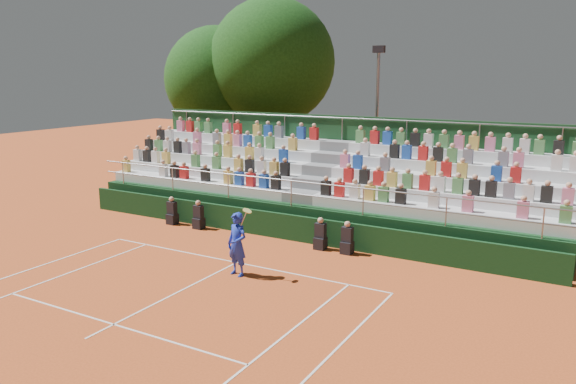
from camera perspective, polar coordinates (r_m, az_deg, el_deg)
The scene contains 8 objects.
ground at distance 19.19m, azimuth -5.22°, elevation -7.16°, with size 90.00×90.00×0.00m, color #C45120.
courtside_wall at distance 21.62m, azimuth -0.39°, elevation -3.52°, with size 20.00×0.15×1.00m, color black.
line_officials at distance 21.82m, azimuth -3.50°, elevation -3.46°, with size 8.46×0.40×1.19m.
grandstand at distance 24.25m, azimuth 3.45°, elevation -0.37°, with size 20.00×5.20×4.40m.
tennis_player at distance 17.75m, azimuth -5.18°, elevation -5.30°, with size 0.94×0.62×2.22m.
tree_west at distance 34.58m, azimuth -7.22°, elevation 11.29°, with size 6.26×6.26×9.06m.
tree_east at distance 32.95m, azimuth -1.63°, elevation 13.03°, with size 7.21×7.21×10.50m.
floodlight_mast at distance 29.29m, azimuth 9.03°, elevation 8.31°, with size 0.60×0.25×7.62m.
Camera 1 is at (10.44, -14.83, 6.28)m, focal length 35.00 mm.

